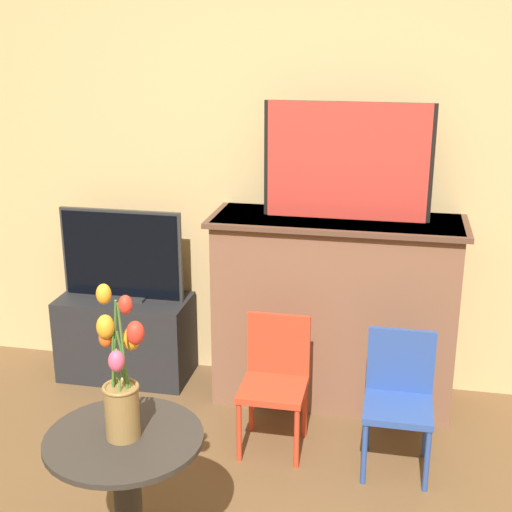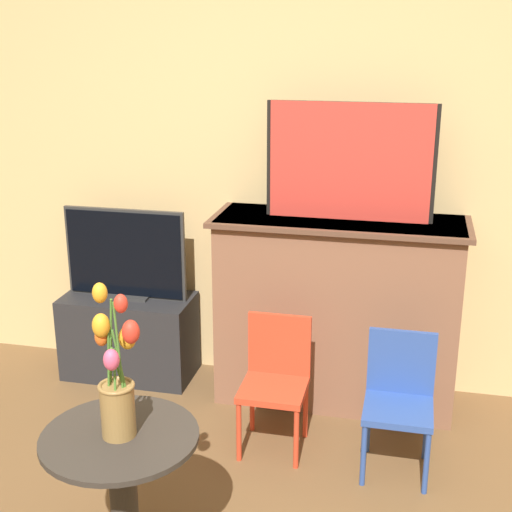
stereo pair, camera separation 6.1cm
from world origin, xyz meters
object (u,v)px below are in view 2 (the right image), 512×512
object	(u,v)px
chair_red	(276,375)
painting	(350,162)
chair_blue	(399,395)
vase_tulips	(117,381)
tv_monitor	(125,255)

from	to	relation	value
chair_red	painting	bearing A→B (deg)	62.91
painting	chair_blue	bearing A→B (deg)	-61.08
chair_blue	vase_tulips	bearing A→B (deg)	-135.33
painting	chair_red	bearing A→B (deg)	-117.09
painting	vase_tulips	distance (m)	1.66
tv_monitor	painting	bearing A→B (deg)	-0.55
chair_red	chair_blue	distance (m)	0.57
tv_monitor	chair_blue	bearing A→B (deg)	-20.78
chair_blue	painting	bearing A→B (deg)	118.92
painting	chair_red	size ratio (longest dim) A/B	1.31
chair_blue	chair_red	bearing A→B (deg)	174.03
tv_monitor	chair_blue	xyz separation A→B (m)	(1.51, -0.57, -0.36)
tv_monitor	vase_tulips	distance (m)	1.59
chair_red	tv_monitor	bearing A→B (deg)	151.43
chair_blue	vase_tulips	size ratio (longest dim) A/B	1.18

